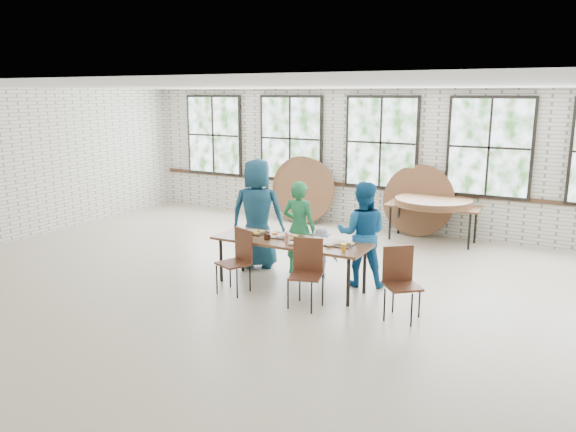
# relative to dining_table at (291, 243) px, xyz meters

# --- Properties ---
(room) EXTENTS (12.00, 12.00, 12.00)m
(room) POSITION_rel_dining_table_xyz_m (-0.17, 4.27, 1.14)
(room) COLOR #C2B29A
(room) RESTS_ON ground
(dining_table) EXTENTS (2.42, 0.86, 0.74)m
(dining_table) POSITION_rel_dining_table_xyz_m (0.00, 0.00, 0.00)
(dining_table) COLOR brown
(dining_table) RESTS_ON ground
(chair_near_left) EXTENTS (0.54, 0.53, 0.95)m
(chair_near_left) POSITION_rel_dining_table_xyz_m (-0.58, -0.54, -0.13)
(chair_near_left) COLOR #532B1B
(chair_near_left) RESTS_ON ground
(chair_near_right) EXTENTS (0.52, 0.51, 0.95)m
(chair_near_right) POSITION_rel_dining_table_xyz_m (0.56, -0.53, -0.13)
(chair_near_right) COLOR #532B1B
(chair_near_right) RESTS_ON ground
(chair_spare) EXTENTS (0.58, 0.58, 0.95)m
(chair_spare) POSITION_rel_dining_table_xyz_m (1.82, -0.31, -0.13)
(chair_spare) COLOR #532B1B
(chair_spare) RESTS_ON ground
(adult_teal) EXTENTS (1.05, 0.85, 1.85)m
(adult_teal) POSITION_rel_dining_table_xyz_m (-1.00, 0.65, 0.24)
(adult_teal) COLOR navy
(adult_teal) RESTS_ON ground
(adult_green) EXTENTS (0.59, 0.41, 1.54)m
(adult_green) POSITION_rel_dining_table_xyz_m (-0.20, 0.65, 0.08)
(adult_green) COLOR #1F7744
(adult_green) RESTS_ON ground
(toddler) EXTENTS (0.60, 0.49, 0.81)m
(toddler) POSITION_rel_dining_table_xyz_m (0.20, 0.65, -0.28)
(toddler) COLOR #162245
(toddler) RESTS_ON ground
(adult_blue) EXTENTS (0.94, 0.83, 1.61)m
(adult_blue) POSITION_rel_dining_table_xyz_m (0.89, 0.65, 0.12)
(adult_blue) COLOR #165C9D
(adult_blue) RESTS_ON ground
(storage_table) EXTENTS (1.85, 0.88, 0.74)m
(storage_table) POSITION_rel_dining_table_xyz_m (1.14, 3.75, -0.00)
(storage_table) COLOR brown
(storage_table) RESTS_ON ground
(tabletop_clutter) EXTENTS (1.93, 0.56, 0.11)m
(tabletop_clutter) POSITION_rel_dining_table_xyz_m (0.13, -0.01, 0.08)
(tabletop_clutter) COLOR black
(tabletop_clutter) RESTS_ON dining_table
(round_tops_stacked) EXTENTS (1.50, 1.50, 0.13)m
(round_tops_stacked) POSITION_rel_dining_table_xyz_m (1.14, 3.75, 0.12)
(round_tops_stacked) COLOR brown
(round_tops_stacked) RESTS_ON storage_table
(round_tops_leaning) EXTENTS (4.24, 0.49, 1.50)m
(round_tops_leaning) POSITION_rel_dining_table_xyz_m (-1.06, 4.08, 0.05)
(round_tops_leaning) COLOR brown
(round_tops_leaning) RESTS_ON ground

